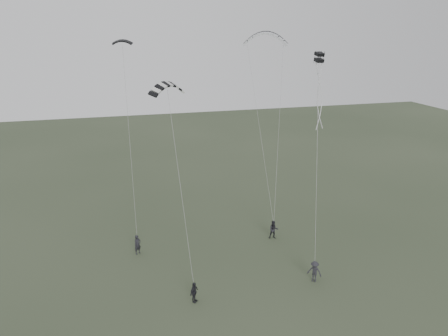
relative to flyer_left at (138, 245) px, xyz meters
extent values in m
plane|color=#313C27|center=(6.30, -6.74, -0.87)|extent=(140.00, 140.00, 0.00)
imported|color=black|center=(0.00, 0.00, 0.00)|extent=(0.76, 0.68, 1.74)
imported|color=black|center=(12.40, -0.42, 0.01)|extent=(0.99, 0.86, 1.75)
imported|color=black|center=(3.31, -8.16, -0.09)|extent=(0.91, 0.93, 1.56)
imported|color=#222227|center=(12.79, -8.00, -0.01)|extent=(1.25, 1.22, 1.72)
camera|label=1|loc=(-1.70, -34.57, 17.93)|focal=35.00mm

